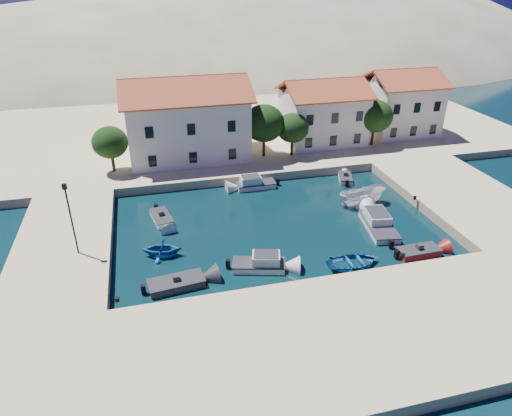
# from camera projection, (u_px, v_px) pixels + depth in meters

# --- Properties ---
(ground) EXTENTS (400.00, 400.00, 0.00)m
(ground) POSITION_uv_depth(u_px,v_px,m) (312.00, 288.00, 34.88)
(ground) COLOR black
(ground) RESTS_ON ground
(quay_south) EXTENTS (52.00, 12.00, 1.00)m
(quay_south) POSITION_uv_depth(u_px,v_px,m) (345.00, 338.00, 29.49)
(quay_south) COLOR #CFBD8D
(quay_south) RESTS_ON ground
(quay_east) EXTENTS (11.00, 20.00, 1.00)m
(quay_east) POSITION_uv_depth(u_px,v_px,m) (463.00, 197.00, 47.69)
(quay_east) COLOR #CFBD8D
(quay_east) RESTS_ON ground
(quay_west) EXTENTS (8.00, 20.00, 1.00)m
(quay_west) POSITION_uv_depth(u_px,v_px,m) (63.00, 247.00, 39.10)
(quay_west) COLOR #CFBD8D
(quay_west) RESTS_ON ground
(quay_north) EXTENTS (80.00, 36.00, 1.00)m
(quay_north) POSITION_uv_depth(u_px,v_px,m) (235.00, 130.00, 67.72)
(quay_north) COLOR #CFBD8D
(quay_north) RESTS_ON ground
(hills) EXTENTS (254.00, 176.00, 99.00)m
(hills) POSITION_uv_depth(u_px,v_px,m) (238.00, 118.00, 156.39)
(hills) COLOR gray
(hills) RESTS_ON ground
(building_left) EXTENTS (14.70, 9.45, 9.70)m
(building_left) POSITION_uv_depth(u_px,v_px,m) (187.00, 117.00, 54.87)
(building_left) COLOR silver
(building_left) RESTS_ON quay_north
(building_mid) EXTENTS (10.50, 8.40, 8.30)m
(building_mid) POSITION_uv_depth(u_px,v_px,m) (323.00, 110.00, 59.97)
(building_mid) COLOR silver
(building_mid) RESTS_ON quay_north
(building_right) EXTENTS (9.45, 8.40, 8.80)m
(building_right) POSITION_uv_depth(u_px,v_px,m) (401.00, 101.00, 63.33)
(building_right) COLOR silver
(building_right) RESTS_ON quay_north
(trees) EXTENTS (37.30, 5.30, 6.45)m
(trees) POSITION_uv_depth(u_px,v_px,m) (276.00, 125.00, 55.48)
(trees) COLOR #382314
(trees) RESTS_ON quay_north
(lamppost) EXTENTS (0.35, 0.25, 6.22)m
(lamppost) POSITION_uv_depth(u_px,v_px,m) (70.00, 212.00, 35.74)
(lamppost) COLOR black
(lamppost) RESTS_ON quay_west
(bollards) EXTENTS (29.36, 9.56, 0.30)m
(bollards) POSITION_uv_depth(u_px,v_px,m) (328.00, 245.00, 38.28)
(bollards) COLOR black
(bollards) RESTS_ON ground
(motorboat_grey_sw) EXTENTS (4.46, 2.38, 1.25)m
(motorboat_grey_sw) POSITION_uv_depth(u_px,v_px,m) (176.00, 283.00, 34.96)
(motorboat_grey_sw) COLOR #2E2D32
(motorboat_grey_sw) RESTS_ON ground
(cabin_cruiser_south) EXTENTS (4.61, 2.91, 1.60)m
(cabin_cruiser_south) POSITION_uv_depth(u_px,v_px,m) (259.00, 264.00, 36.98)
(cabin_cruiser_south) COLOR silver
(cabin_cruiser_south) RESTS_ON ground
(rowboat_south) EXTENTS (4.47, 3.21, 0.92)m
(rowboat_south) POSITION_uv_depth(u_px,v_px,m) (353.00, 265.00, 37.63)
(rowboat_south) COLOR #1A5290
(rowboat_south) RESTS_ON ground
(motorboat_red_se) EXTENTS (3.65, 1.70, 1.25)m
(motorboat_red_se) POSITION_uv_depth(u_px,v_px,m) (419.00, 252.00, 38.87)
(motorboat_red_se) COLOR maroon
(motorboat_red_se) RESTS_ON ground
(cabin_cruiser_east) EXTENTS (3.22, 6.03, 1.60)m
(cabin_cruiser_east) POSITION_uv_depth(u_px,v_px,m) (379.00, 225.00, 42.66)
(cabin_cruiser_east) COLOR silver
(cabin_cruiser_east) RESTS_ON ground
(boat_east) EXTENTS (5.26, 2.24, 1.99)m
(boat_east) POSITION_uv_depth(u_px,v_px,m) (361.00, 204.00, 47.42)
(boat_east) COLOR silver
(boat_east) RESTS_ON ground
(motorboat_white_ne) EXTENTS (2.26, 3.27, 1.25)m
(motorboat_white_ne) POSITION_uv_depth(u_px,v_px,m) (345.00, 178.00, 52.61)
(motorboat_white_ne) COLOR silver
(motorboat_white_ne) RESTS_ON ground
(rowboat_west) EXTENTS (3.86, 3.51, 1.76)m
(rowboat_west) POSITION_uv_depth(u_px,v_px,m) (162.00, 255.00, 38.91)
(rowboat_west) COLOR #1A5290
(rowboat_west) RESTS_ON ground
(motorboat_white_west) EXTENTS (2.23, 3.80, 1.25)m
(motorboat_white_west) POSITION_uv_depth(u_px,v_px,m) (162.00, 218.00, 44.18)
(motorboat_white_west) COLOR silver
(motorboat_white_west) RESTS_ON ground
(cabin_cruiser_north) EXTENTS (4.36, 1.89, 1.60)m
(cabin_cruiser_north) POSITION_uv_depth(u_px,v_px,m) (256.00, 184.00, 50.82)
(cabin_cruiser_north) COLOR silver
(cabin_cruiser_north) RESTS_ON ground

